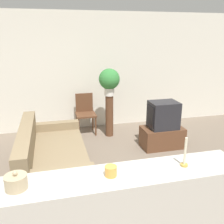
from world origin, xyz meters
The scene contains 10 objects.
wall_back centered at (0.00, 3.43, 1.35)m, with size 9.00×0.06×2.70m.
couch centered at (-0.36, 1.28, 0.29)m, with size 0.99×1.92×0.83m.
tv_stand centered at (1.83, 1.88, 0.21)m, with size 0.82×0.48×0.41m.
television centered at (1.82, 1.88, 0.68)m, with size 0.56×0.43×0.53m.
wooden_chair centered at (0.44, 3.05, 0.51)m, with size 0.44×0.44×0.90m.
plant_stand centered at (0.93, 2.71, 0.46)m, with size 0.17×0.17×0.93m.
potted_plant centered at (0.93, 2.71, 1.27)m, with size 0.45×0.45×0.58m.
decorative_bowl centered at (-0.61, -0.52, 1.06)m, with size 0.18×0.18×0.16m.
candle_jar centered at (0.17, -0.52, 1.05)m, with size 0.11×0.11×0.09m.
candlestick centered at (0.89, -0.52, 1.10)m, with size 0.07×0.07×0.29m.
Camera 1 is at (-0.28, -2.40, 2.19)m, focal length 40.00 mm.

